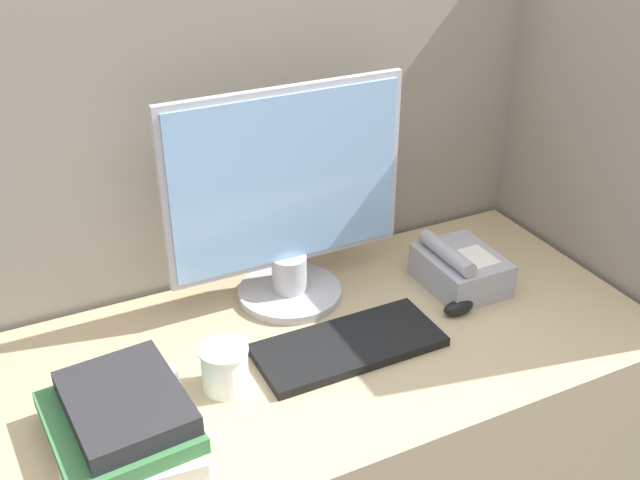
% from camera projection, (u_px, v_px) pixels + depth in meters
% --- Properties ---
extents(cubicle_panel_rear, '(1.81, 0.04, 1.54)m').
position_uv_depth(cubicle_panel_rear, '(260.00, 244.00, 1.86)').
color(cubicle_panel_rear, gray).
rests_on(cubicle_panel_rear, ground_plane).
extents(cubicle_panel_right, '(0.04, 0.74, 1.54)m').
position_uv_depth(cubicle_panel_right, '(587.00, 241.00, 1.87)').
color(cubicle_panel_right, gray).
rests_on(cubicle_panel_right, ground_plane).
extents(desk, '(1.41, 0.68, 0.72)m').
position_uv_depth(desk, '(327.00, 465.00, 1.76)').
color(desk, tan).
rests_on(desk, ground_plane).
extents(monitor, '(0.55, 0.24, 0.50)m').
position_uv_depth(monitor, '(286.00, 208.00, 1.63)').
color(monitor, '#B7B7BC').
rests_on(monitor, desk).
extents(keyboard, '(0.39, 0.17, 0.02)m').
position_uv_depth(keyboard, '(349.00, 345.00, 1.56)').
color(keyboard, black).
rests_on(keyboard, desk).
extents(mouse, '(0.08, 0.04, 0.03)m').
position_uv_depth(mouse, '(458.00, 308.00, 1.67)').
color(mouse, black).
rests_on(mouse, desk).
extents(coffee_cup, '(0.10, 0.10, 0.09)m').
position_uv_depth(coffee_cup, '(225.00, 368.00, 1.44)').
color(coffee_cup, white).
rests_on(coffee_cup, desk).
extents(book_stack, '(0.27, 0.31, 0.10)m').
position_uv_depth(book_stack, '(123.00, 420.00, 1.31)').
color(book_stack, silver).
rests_on(book_stack, desk).
extents(desk_telephone, '(0.16, 0.20, 0.12)m').
position_uv_depth(desk_telephone, '(460.00, 269.00, 1.76)').
color(desk_telephone, '#99999E').
rests_on(desk_telephone, desk).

